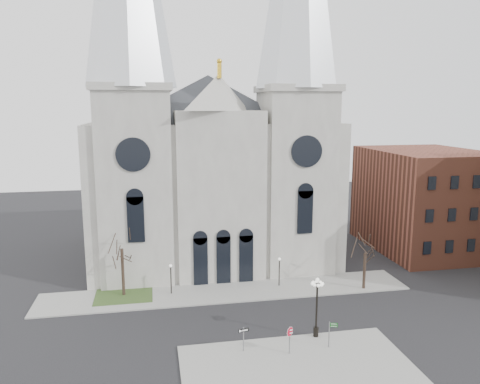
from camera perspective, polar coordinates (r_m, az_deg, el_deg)
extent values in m
plane|color=black|center=(42.36, 0.90, -17.73)|extent=(160.00, 160.00, 0.00)
cube|color=gray|center=(38.79, 7.13, -20.55)|extent=(18.00, 10.00, 0.14)
cube|color=gray|center=(52.13, -1.59, -12.04)|extent=(40.00, 6.00, 0.14)
cube|color=#29431C|center=(52.60, -13.96, -12.12)|extent=(6.00, 5.00, 0.18)
cube|color=#9D9992|center=(63.98, -3.77, 0.51)|extent=(30.00, 24.00, 18.00)
pyramid|color=#2D3035|center=(63.16, -3.94, 14.04)|extent=(33.00, 26.40, 6.00)
cube|color=#9D9992|center=(54.85, -12.59, 0.74)|extent=(8.00, 8.00, 22.00)
cylinder|color=black|center=(50.31, -12.91, 4.48)|extent=(3.60, 0.30, 3.60)
cube|color=#9D9992|center=(57.41, 6.71, 1.35)|extent=(8.00, 8.00, 22.00)
cylinder|color=black|center=(53.09, 8.11, 4.93)|extent=(3.60, 0.30, 3.60)
cube|color=#9D9992|center=(54.09, -2.48, -0.49)|extent=(10.00, 5.00, 19.50)
pyramid|color=#9D9992|center=(53.14, -2.59, 12.05)|extent=(11.00, 5.00, 4.00)
cube|color=brown|center=(70.79, 21.56, -0.89)|extent=(14.00, 18.00, 14.00)
cylinder|color=black|center=(51.70, -14.09, -9.52)|extent=(0.32, 0.32, 5.25)
cylinder|color=black|center=(53.91, 14.92, -9.32)|extent=(0.32, 0.32, 4.20)
cylinder|color=black|center=(51.48, -8.41, -10.57)|extent=(0.12, 0.12, 3.00)
sphere|color=white|center=(50.93, -8.46, -8.89)|extent=(0.32, 0.32, 0.32)
cylinder|color=black|center=(53.21, 4.80, -9.78)|extent=(0.12, 0.12, 3.00)
sphere|color=white|center=(52.68, 4.83, -8.15)|extent=(0.32, 0.32, 0.32)
cylinder|color=slate|center=(39.96, 6.06, -17.56)|extent=(0.09, 0.09, 2.27)
cylinder|color=#B00B21|center=(39.60, 6.08, -16.55)|extent=(0.77, 0.26, 0.79)
cylinder|color=white|center=(39.60, 6.08, -16.55)|extent=(0.82, 0.25, 0.85)
cube|color=white|center=(39.54, 6.09, -16.39)|extent=(0.42, 0.14, 0.10)
cube|color=white|center=(39.65, 6.08, -16.72)|extent=(0.48, 0.16, 0.10)
cylinder|color=black|center=(42.32, 9.31, -14.10)|extent=(0.17, 0.17, 4.76)
cylinder|color=black|center=(43.17, 9.24, -16.47)|extent=(0.45, 0.45, 0.83)
sphere|color=white|center=(41.23, 9.43, -10.50)|extent=(0.33, 0.33, 0.33)
cylinder|color=slate|center=(40.15, 0.43, -17.50)|extent=(0.09, 0.09, 2.08)
cube|color=black|center=(39.79, 0.43, -16.49)|extent=(0.91, 0.20, 0.30)
cylinder|color=slate|center=(41.34, 10.80, -16.69)|extent=(0.09, 0.09, 2.25)
cube|color=#0D5C14|center=(40.95, 11.37, -15.47)|extent=(0.62, 0.19, 0.15)
cube|color=#0D5C14|center=(41.04, 11.36, -15.73)|extent=(0.62, 0.19, 0.15)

